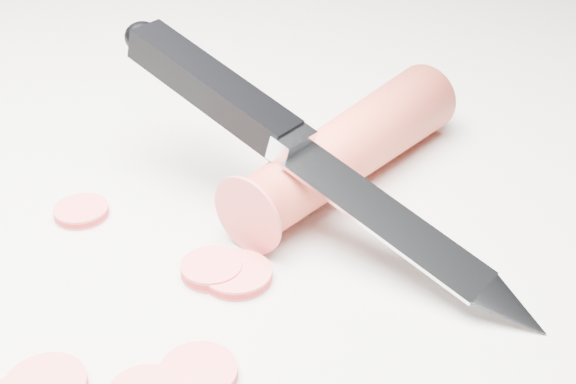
% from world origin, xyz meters
% --- Properties ---
extents(ground, '(2.40, 2.40, 0.00)m').
position_xyz_m(ground, '(0.00, 0.00, 0.00)').
color(ground, beige).
rests_on(ground, ground).
extents(carrot, '(0.10, 0.18, 0.04)m').
position_xyz_m(carrot, '(0.07, 0.11, 0.02)').
color(carrot, '#DD412E').
rests_on(carrot, ground).
extents(carrot_slice_4, '(0.04, 0.04, 0.01)m').
position_xyz_m(carrot_slice_4, '(0.04, 0.00, 0.00)').
color(carrot_slice_4, '#EC5954').
rests_on(carrot_slice_4, ground).
extents(carrot_slice_5, '(0.03, 0.03, 0.01)m').
position_xyz_m(carrot_slice_5, '(-0.07, 0.02, 0.00)').
color(carrot_slice_5, '#EC5954').
rests_on(carrot_slice_5, ground).
extents(carrot_slice_6, '(0.03, 0.03, 0.01)m').
position_xyz_m(carrot_slice_6, '(0.05, -0.07, 0.00)').
color(carrot_slice_6, '#EC5954').
rests_on(carrot_slice_6, ground).
extents(carrot_slice_7, '(0.03, 0.03, 0.01)m').
position_xyz_m(carrot_slice_7, '(0.03, 0.00, 0.00)').
color(carrot_slice_7, '#EC5954').
rests_on(carrot_slice_7, ground).
extents(kitchen_knife, '(0.28, 0.12, 0.09)m').
position_xyz_m(kitchen_knife, '(0.06, 0.06, 0.05)').
color(kitchen_knife, silver).
rests_on(kitchen_knife, ground).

